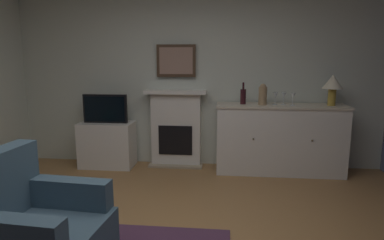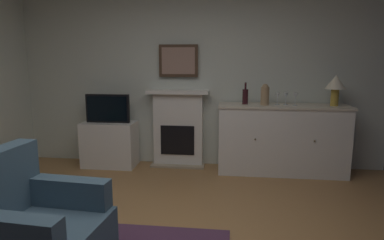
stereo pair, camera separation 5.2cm
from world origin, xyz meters
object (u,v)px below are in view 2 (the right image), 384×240
armchair (32,229)px  tv_set (108,108)px  wine_glass_right (295,96)px  wine_bottle (245,96)px  fireplace_unit (178,128)px  sideboard_cabinet (282,139)px  wine_glass_center (286,96)px  vase_decorative (265,95)px  table_lamp (336,84)px  framed_picture (178,61)px  wine_glass_left (278,96)px  tv_cabinet (110,144)px

armchair → tv_set: bearing=98.8°
wine_glass_right → tv_set: wine_glass_right is taller
wine_bottle → fireplace_unit: bearing=170.8°
sideboard_cabinet → wine_glass_center: bearing=29.5°
wine_glass_center → vase_decorative: (-0.28, -0.06, 0.02)m
tv_set → armchair: bearing=-81.2°
wine_bottle → armchair: (-1.52, -2.56, -0.66)m
table_lamp → tv_set: 3.07m
wine_bottle → armchair: bearing=-120.6°
wine_glass_center → tv_set: wine_glass_center is taller
wine_bottle → framed_picture: bearing=168.1°
wine_bottle → wine_glass_right: size_ratio=1.76×
wine_glass_right → fireplace_unit: bearing=171.8°
wine_bottle → wine_glass_center: (0.53, -0.01, 0.01)m
sideboard_cabinet → vase_decorative: vase_decorative is taller
fireplace_unit → armchair: fireplace_unit is taller
table_lamp → wine_glass_right: (-0.50, -0.05, -0.16)m
fireplace_unit → wine_glass_left: bearing=-7.6°
table_lamp → wine_glass_right: 0.53m
wine_bottle → wine_glass_right: 0.64m
framed_picture → tv_set: (-0.98, -0.23, -0.66)m
wine_bottle → wine_glass_left: (0.42, -0.03, 0.01)m
wine_glass_right → vase_decorative: bearing=-179.8°
wine_glass_center → vase_decorative: size_ratio=0.59×
wine_glass_center → wine_glass_left: bearing=-170.4°
wine_bottle → armchair: size_ratio=0.32×
wine_glass_left → wine_glass_right: (0.22, -0.04, 0.00)m
wine_glass_left → wine_glass_right: same height
table_lamp → wine_glass_right: bearing=-174.5°
sideboard_cabinet → table_lamp: size_ratio=4.27×
framed_picture → tv_set: framed_picture is taller
sideboard_cabinet → armchair: size_ratio=1.86×
wine_glass_left → tv_cabinet: bearing=179.5°
wine_glass_center → wine_bottle: bearing=178.9°
sideboard_cabinet → wine_glass_center: (0.03, 0.01, 0.59)m
wine_glass_left → wine_glass_center: bearing=9.6°
fireplace_unit → armchair: size_ratio=1.20×
wine_glass_center → wine_glass_right: 0.13m
wine_glass_left → armchair: size_ratio=0.18×
armchair → table_lamp: bearing=43.7°
sideboard_cabinet → wine_glass_center: 0.59m
vase_decorative → tv_set: 2.17m
framed_picture → fireplace_unit: bearing=-90.0°
vase_decorative → wine_bottle: bearing=163.4°
sideboard_cabinet → tv_cabinet: 2.42m
framed_picture → vase_decorative: framed_picture is taller
tv_set → tv_cabinet: bearing=90.0°
wine_glass_right → armchair: bearing=-130.9°
framed_picture → wine_glass_right: bearing=-9.8°
wine_glass_center → armchair: size_ratio=0.18×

